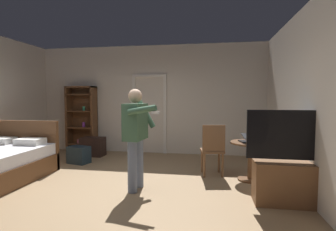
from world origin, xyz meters
TOP-DOWN VIEW (x-y plane):
  - ground_plane at (0.00, 0.00)m, footprint 6.71×6.71m
  - wall_back at (0.00, 3.02)m, footprint 6.34×0.12m
  - wall_right at (3.11, 0.00)m, footprint 0.12×6.16m
  - doorway_frame at (0.02, 2.94)m, footprint 0.93×0.08m
  - bookshelf at (-1.86, 2.79)m, footprint 0.81×0.32m
  - tv_flatscreen at (2.75, -0.06)m, footprint 1.18×0.40m
  - side_table at (2.37, 0.95)m, footprint 0.70×0.70m
  - laptop at (2.35, 0.90)m, footprint 0.39×0.40m
  - bottle_on_table at (2.51, 0.87)m, footprint 0.06×0.06m
  - wooden_chair at (1.70, 1.10)m, footprint 0.48×0.48m
  - person_blue_shirt at (0.48, 0.15)m, footprint 0.62×0.67m
  - suitcase_dark at (-1.33, 2.33)m, footprint 0.59×0.37m
  - suitcase_small at (-1.31, 1.57)m, footprint 0.53×0.42m

SIDE VIEW (x-z plane):
  - ground_plane at x=0.00m, z-range 0.00..0.00m
  - suitcase_small at x=-1.31m, z-range 0.00..0.39m
  - suitcase_dark at x=-1.33m, z-range 0.00..0.48m
  - tv_flatscreen at x=2.75m, z-range -0.25..1.07m
  - side_table at x=2.37m, z-range 0.13..0.83m
  - wooden_chair at x=1.70m, z-range 0.05..1.04m
  - laptop at x=2.35m, z-range 0.67..0.84m
  - bottle_on_table at x=2.51m, z-range 0.68..0.92m
  - person_blue_shirt at x=0.48m, z-range 0.13..1.77m
  - bookshelf at x=-1.86m, z-range 0.06..1.87m
  - doorway_frame at x=0.02m, z-range 0.16..2.29m
  - wall_back at x=0.00m, z-range 0.00..2.89m
  - wall_right at x=3.11m, z-range 0.00..2.89m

